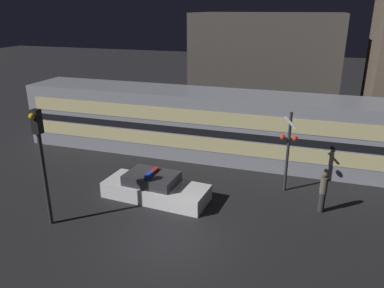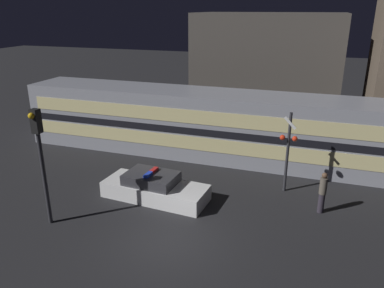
# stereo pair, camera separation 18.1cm
# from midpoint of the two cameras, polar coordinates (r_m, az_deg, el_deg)

# --- Properties ---
(ground_plane) EXTENTS (120.00, 120.00, 0.00)m
(ground_plane) POSITION_cam_midpoint_polar(r_m,az_deg,el_deg) (14.33, -3.13, -14.44)
(ground_plane) COLOR black
(train) EXTENTS (23.54, 3.16, 3.70)m
(train) POSITION_cam_midpoint_polar(r_m,az_deg,el_deg) (21.22, 4.69, 2.85)
(train) COLOR gray
(train) RESTS_ON ground_plane
(police_car) EXTENTS (4.84, 2.11, 1.30)m
(police_car) POSITION_cam_midpoint_polar(r_m,az_deg,el_deg) (16.97, -5.43, -6.72)
(police_car) COLOR silver
(police_car) RESTS_ON ground_plane
(pedestrian) EXTENTS (0.30, 0.30, 1.81)m
(pedestrian) POSITION_cam_midpoint_polar(r_m,az_deg,el_deg) (16.52, 19.57, -6.94)
(pedestrian) COLOR #2D2833
(pedestrian) RESTS_ON ground_plane
(crossing_signal_near) EXTENTS (0.78, 0.33, 3.80)m
(crossing_signal_near) POSITION_cam_midpoint_polar(r_m,az_deg,el_deg) (17.41, 14.69, -0.58)
(crossing_signal_near) COLOR #2D2D33
(crossing_signal_near) RESTS_ON ground_plane
(traffic_light_corner) EXTENTS (0.30, 0.46, 4.68)m
(traffic_light_corner) POSITION_cam_midpoint_polar(r_m,az_deg,el_deg) (15.03, -21.80, -1.07)
(traffic_light_corner) COLOR #2D2D33
(traffic_light_corner) RESTS_ON ground_plane
(building_left) EXTENTS (10.57, 5.97, 7.78)m
(building_left) POSITION_cam_midpoint_polar(r_m,az_deg,el_deg) (29.53, 11.55, 11.45)
(building_left) COLOR #47423D
(building_left) RESTS_ON ground_plane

